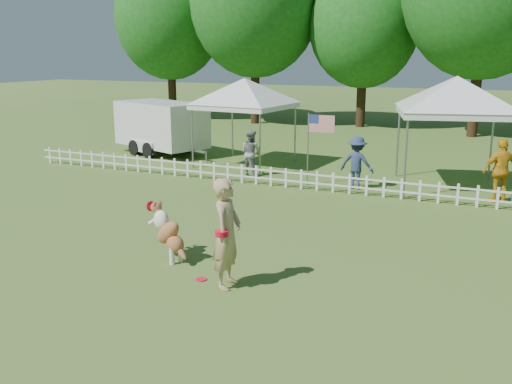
% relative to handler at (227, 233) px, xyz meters
% --- Properties ---
extents(ground, '(120.00, 120.00, 0.00)m').
position_rel_handler_xyz_m(ground, '(-0.65, 0.50, -0.98)').
color(ground, '#375A1C').
rests_on(ground, ground).
extents(picket_fence, '(22.00, 0.08, 0.60)m').
position_rel_handler_xyz_m(picket_fence, '(-0.65, 7.50, -0.68)').
color(picket_fence, silver).
rests_on(picket_fence, ground).
extents(handler, '(0.55, 0.77, 1.95)m').
position_rel_handler_xyz_m(handler, '(0.00, 0.00, 0.00)').
color(handler, tan).
rests_on(handler, ground).
extents(dog, '(1.15, 0.76, 1.13)m').
position_rel_handler_xyz_m(dog, '(-1.66, 0.68, -0.41)').
color(dog, brown).
rests_on(dog, ground).
extents(frisbee_on_turf, '(0.26, 0.26, 0.02)m').
position_rel_handler_xyz_m(frisbee_on_turf, '(-0.57, 0.05, -0.97)').
color(frisbee_on_turf, red).
rests_on(frisbee_on_turf, ground).
extents(canopy_tent_left, '(3.19, 3.19, 3.08)m').
position_rel_handler_xyz_m(canopy_tent_left, '(-4.61, 10.23, 0.56)').
color(canopy_tent_left, silver).
rests_on(canopy_tent_left, ground).
extents(canopy_tent_right, '(3.91, 3.91, 3.29)m').
position_rel_handler_xyz_m(canopy_tent_right, '(2.64, 9.54, 0.67)').
color(canopy_tent_right, silver).
rests_on(canopy_tent_right, ground).
extents(cargo_trailer, '(5.31, 3.68, 2.14)m').
position_rel_handler_xyz_m(cargo_trailer, '(-8.73, 10.97, 0.09)').
color(cargo_trailer, silver).
rests_on(cargo_trailer, ground).
extents(flag_pole, '(0.87, 0.16, 2.24)m').
position_rel_handler_xyz_m(flag_pole, '(-1.43, 8.11, 0.15)').
color(flag_pole, gray).
rests_on(flag_pole, ground).
extents(spectator_a, '(0.88, 0.77, 1.54)m').
position_rel_handler_xyz_m(spectator_a, '(-3.64, 8.67, -0.21)').
color(spectator_a, gray).
rests_on(spectator_a, ground).
extents(spectator_b, '(1.06, 0.65, 1.59)m').
position_rel_handler_xyz_m(spectator_b, '(0.09, 8.27, -0.18)').
color(spectator_b, navy).
rests_on(spectator_b, ground).
extents(spectator_c, '(1.12, 0.89, 1.78)m').
position_rel_handler_xyz_m(spectator_c, '(4.10, 8.33, -0.09)').
color(spectator_c, orange).
rests_on(spectator_c, ground).
extents(tree_far_left, '(6.60, 6.60, 11.00)m').
position_rel_handler_xyz_m(tree_far_left, '(-15.65, 22.50, 4.52)').
color(tree_far_left, '#195017').
rests_on(tree_far_left, ground).
extents(tree_left, '(7.40, 7.40, 12.00)m').
position_rel_handler_xyz_m(tree_left, '(-9.65, 22.00, 5.02)').
color(tree_left, '#195017').
rests_on(tree_left, ground).
extents(tree_center_left, '(6.00, 6.00, 9.80)m').
position_rel_handler_xyz_m(tree_center_left, '(-3.65, 23.00, 3.92)').
color(tree_center_left, '#195017').
rests_on(tree_center_left, ground).
extents(tree_center_right, '(7.60, 7.60, 12.60)m').
position_rel_handler_xyz_m(tree_center_right, '(2.35, 21.50, 5.32)').
color(tree_center_right, '#195017').
rests_on(tree_center_right, ground).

